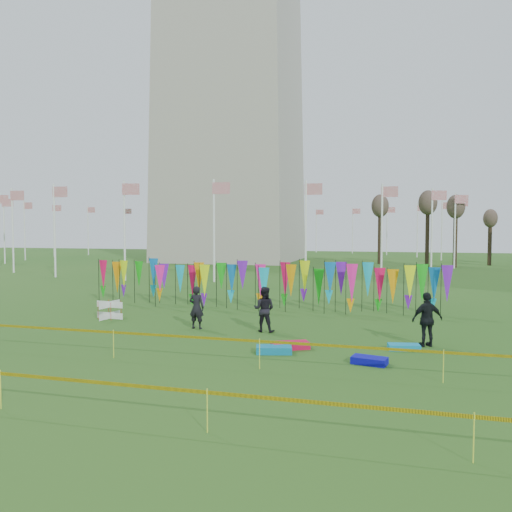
% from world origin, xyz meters
% --- Properties ---
extents(ground, '(160.00, 160.00, 0.00)m').
position_xyz_m(ground, '(0.00, 0.00, 0.00)').
color(ground, '#225217').
rests_on(ground, ground).
extents(flagpole_ring, '(57.40, 56.16, 8.00)m').
position_xyz_m(flagpole_ring, '(-14.00, 48.00, 4.00)').
color(flagpole_ring, white).
rests_on(flagpole_ring, ground).
extents(banner_row, '(18.64, 0.64, 2.36)m').
position_xyz_m(banner_row, '(0.28, 8.94, 1.48)').
color(banner_row, black).
rests_on(banner_row, ground).
extents(caution_tape_near, '(26.00, 0.02, 0.90)m').
position_xyz_m(caution_tape_near, '(-0.22, -1.77, 0.78)').
color(caution_tape_near, yellow).
rests_on(caution_tape_near, ground).
extents(caution_tape_far, '(26.00, 0.02, 0.90)m').
position_xyz_m(caution_tape_far, '(-0.22, -6.48, 0.78)').
color(caution_tape_far, yellow).
rests_on(caution_tape_far, ground).
extents(box_kite, '(0.74, 0.74, 0.82)m').
position_xyz_m(box_kite, '(-5.76, 4.38, 0.41)').
color(box_kite, '#BA0D12').
rests_on(box_kite, ground).
extents(person_left, '(0.67, 0.50, 1.77)m').
position_xyz_m(person_left, '(-1.06, 3.30, 0.88)').
color(person_left, black).
rests_on(person_left, ground).
extents(person_mid, '(0.89, 0.57, 1.81)m').
position_xyz_m(person_mid, '(1.77, 3.46, 0.90)').
color(person_mid, black).
rests_on(person_mid, ground).
extents(person_right, '(1.28, 1.04, 1.90)m').
position_xyz_m(person_right, '(7.89, 2.49, 0.95)').
color(person_right, black).
rests_on(person_right, ground).
extents(kite_bag_turquoise, '(1.27, 0.85, 0.23)m').
position_xyz_m(kite_bag_turquoise, '(2.95, 0.17, 0.12)').
color(kite_bag_turquoise, '#0B7CAA').
rests_on(kite_bag_turquoise, ground).
extents(kite_bag_blue, '(1.13, 0.76, 0.22)m').
position_xyz_m(kite_bag_blue, '(6.06, -0.37, 0.11)').
color(kite_bag_blue, '#0C0BB4').
rests_on(kite_bag_blue, ground).
extents(kite_bag_red, '(1.40, 1.09, 0.23)m').
position_xyz_m(kite_bag_red, '(3.35, 0.91, 0.12)').
color(kite_bag_red, red).
rests_on(kite_bag_red, ground).
extents(kite_bag_teal, '(1.11, 0.66, 0.20)m').
position_xyz_m(kite_bag_teal, '(7.11, 1.75, 0.10)').
color(kite_bag_teal, '#0E8FC4').
rests_on(kite_bag_teal, ground).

